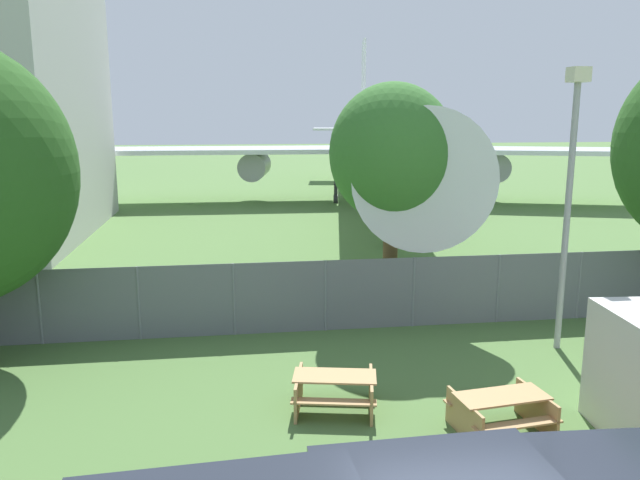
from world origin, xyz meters
The scene contains 6 objects.
perimeter_fence centered at (0.00, 11.31, 1.02)m, with size 56.07×0.07×2.03m.
airplane centered at (6.71, 34.78, 4.14)m, with size 38.57×47.37×12.48m.
picnic_bench_near_cabin centered at (2.49, 5.14, 0.47)m, with size 1.91×1.60×0.76m.
picnic_bench_open_grass centered at (-0.52, 6.51, 0.47)m, with size 1.95×1.71×0.76m.
tree_near_hangar centered at (2.23, 12.80, 4.85)m, with size 3.77×3.77×6.95m.
light_mast centered at (5.83, 9.15, 4.41)m, with size 0.44×0.44×7.13m.
Camera 1 is at (-2.49, -5.32, 6.04)m, focal length 35.00 mm.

